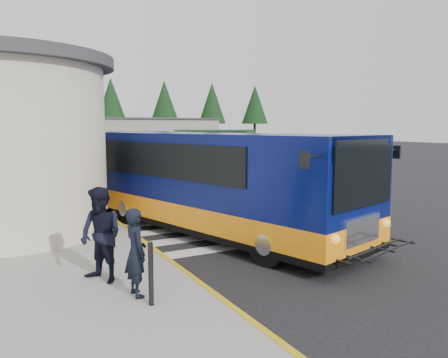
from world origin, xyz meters
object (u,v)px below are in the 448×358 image
pedestrian_b (101,235)px  far_bus_a (127,142)px  transit_bus (213,186)px  pedestrian_a (136,252)px  far_bus_b (214,140)px  bollard (151,274)px

pedestrian_b → far_bus_a: (11.08, 37.60, 0.40)m
transit_bus → far_bus_a: (7.23, 34.61, 0.07)m
transit_bus → pedestrian_a: bearing=-146.6°
far_bus_b → bollard: bearing=168.4°
transit_bus → bollard: (-3.38, -4.49, -0.70)m
bollard → far_bus_a: (10.62, 39.10, 0.77)m
bollard → far_bus_a: size_ratio=0.12×
pedestrian_a → far_bus_b: (21.19, 38.96, 0.62)m
transit_bus → pedestrian_a: size_ratio=6.83×
transit_bus → far_bus_a: 35.36m
pedestrian_b → far_bus_a: 39.20m
bollard → far_bus_a: far_bus_a is taller
transit_bus → far_bus_b: transit_bus is taller
pedestrian_a → far_bus_a: 40.04m
transit_bus → far_bus_b: bearing=47.7°
far_bus_b → pedestrian_b: bearing=166.9°
transit_bus → bollard: 5.67m
transit_bus → bollard: transit_bus is taller
far_bus_a → far_bus_b: (10.49, 0.38, 0.09)m
far_bus_a → far_bus_b: far_bus_b is taller
pedestrian_b → far_bus_b: size_ratio=0.19×
transit_bus → far_bus_b: size_ratio=1.10×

